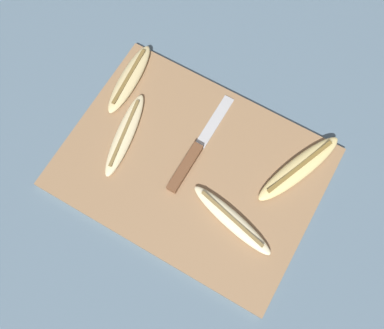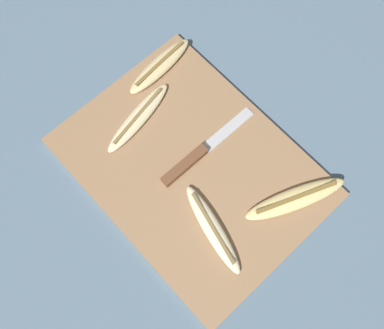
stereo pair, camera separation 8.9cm
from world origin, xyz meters
name	(u,v)px [view 2 (the right image)]	position (x,y,z in m)	size (l,w,h in m)	color
ground_plane	(192,168)	(0.00, 0.00, 0.00)	(4.00, 4.00, 0.00)	slate
cutting_board	(192,167)	(0.00, 0.00, 0.01)	(0.50, 0.37, 0.01)	#997551
knife	(193,159)	(-0.01, 0.01, 0.02)	(0.02, 0.24, 0.02)	brown
banana_cream_curved	(138,118)	(-0.15, -0.01, 0.02)	(0.07, 0.19, 0.02)	beige
banana_bright_far	(213,229)	(0.12, -0.06, 0.02)	(0.19, 0.08, 0.02)	beige
banana_mellow_near	(160,66)	(-0.21, 0.10, 0.02)	(0.06, 0.18, 0.02)	beige
banana_golden_short	(295,199)	(0.19, 0.10, 0.02)	(0.12, 0.21, 0.02)	#EDD689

